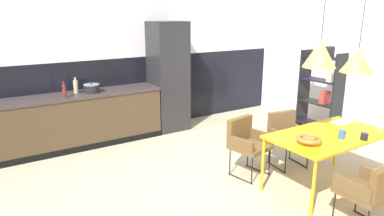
# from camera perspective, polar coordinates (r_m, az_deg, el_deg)

# --- Properties ---
(ground_plane) EXTENTS (8.94, 8.94, 0.00)m
(ground_plane) POSITION_cam_1_polar(r_m,az_deg,el_deg) (4.43, 6.66, -14.18)
(ground_plane) COLOR tan
(back_wall_splashback_dark) EXTENTS (6.88, 0.12, 1.40)m
(back_wall_splashback_dark) POSITION_cam_1_polar(r_m,az_deg,el_deg) (6.68, -9.78, 2.39)
(back_wall_splashback_dark) COLOR black
(back_wall_splashback_dark) RESTS_ON ground
(back_wall_panel_upper) EXTENTS (6.88, 0.12, 1.40)m
(back_wall_panel_upper) POSITION_cam_1_polar(r_m,az_deg,el_deg) (6.51, -10.36, 14.48)
(back_wall_panel_upper) COLOR silver
(back_wall_panel_upper) RESTS_ON back_wall_splashback_dark
(kitchen_counter) EXTENTS (3.56, 0.63, 0.91)m
(kitchen_counter) POSITION_cam_1_polar(r_m,az_deg,el_deg) (6.00, -21.84, -2.45)
(kitchen_counter) COLOR #443321
(kitchen_counter) RESTS_ON ground
(refrigerator_column) EXTENTS (0.63, 0.60, 2.05)m
(refrigerator_column) POSITION_cam_1_polar(r_m,az_deg,el_deg) (6.53, -3.99, 5.22)
(refrigerator_column) COLOR #232326
(refrigerator_column) RESTS_ON ground
(dining_table) EXTENTS (1.55, 0.85, 0.74)m
(dining_table) POSITION_cam_1_polar(r_m,az_deg,el_deg) (4.60, 21.92, -4.58)
(dining_table) COLOR gold
(dining_table) RESTS_ON ground
(armchair_by_stool) EXTENTS (0.54, 0.53, 0.79)m
(armchair_by_stool) POSITION_cam_1_polar(r_m,az_deg,el_deg) (5.23, 15.43, -3.93)
(armchair_by_stool) COLOR brown
(armchair_by_stool) RESTS_ON ground
(armchair_facing_counter) EXTENTS (0.50, 0.48, 0.76)m
(armchair_facing_counter) POSITION_cam_1_polar(r_m,az_deg,el_deg) (3.99, 27.88, -11.63)
(armchair_facing_counter) COLOR brown
(armchair_facing_counter) RESTS_ON ground
(armchair_near_window) EXTENTS (0.56, 0.55, 0.80)m
(armchair_near_window) POSITION_cam_1_polar(r_m,az_deg,el_deg) (4.80, 9.04, -5.11)
(armchair_near_window) COLOR brown
(armchair_near_window) RESTS_ON ground
(fruit_bowl) EXTENTS (0.29, 0.29, 0.08)m
(fruit_bowl) POSITION_cam_1_polar(r_m,az_deg,el_deg) (4.15, 18.94, -4.98)
(fruit_bowl) COLOR #B2662D
(fruit_bowl) RESTS_ON dining_table
(open_book) EXTENTS (0.31, 0.19, 0.02)m
(open_book) POSITION_cam_1_polar(r_m,az_deg,el_deg) (5.14, 23.68, -2.10)
(open_book) COLOR white
(open_book) RESTS_ON dining_table
(mug_tall_blue) EXTENTS (0.11, 0.07, 0.08)m
(mug_tall_blue) POSITION_cam_1_polar(r_m,az_deg,el_deg) (4.81, 28.81, -3.42)
(mug_tall_blue) COLOR gold
(mug_tall_blue) RESTS_ON dining_table
(mug_glass_clear) EXTENTS (0.13, 0.08, 0.08)m
(mug_glass_clear) POSITION_cam_1_polar(r_m,az_deg,el_deg) (4.53, 26.82, -4.25)
(mug_glass_clear) COLOR black
(mug_glass_clear) RESTS_ON dining_table
(mug_wide_latte) EXTENTS (0.12, 0.07, 0.10)m
(mug_wide_latte) POSITION_cam_1_polar(r_m,az_deg,el_deg) (4.46, 23.74, -4.03)
(mug_wide_latte) COLOR #335B93
(mug_wide_latte) RESTS_ON dining_table
(cooking_pot) EXTENTS (0.26, 0.26, 0.17)m
(cooking_pot) POSITION_cam_1_polar(r_m,az_deg,el_deg) (5.97, -16.39, 3.17)
(cooking_pot) COLOR black
(cooking_pot) RESTS_ON kitchen_counter
(bottle_oil_tall) EXTENTS (0.06, 0.06, 0.26)m
(bottle_oil_tall) POSITION_cam_1_polar(r_m,az_deg,el_deg) (5.73, -20.55, 2.71)
(bottle_oil_tall) COLOR maroon
(bottle_oil_tall) RESTS_ON kitchen_counter
(bottle_spice_small) EXTENTS (0.07, 0.07, 0.27)m
(bottle_spice_small) POSITION_cam_1_polar(r_m,az_deg,el_deg) (5.99, -18.82, 3.42)
(bottle_spice_small) COLOR tan
(bottle_spice_small) RESTS_ON kitchen_counter
(open_shelf_unit) EXTENTS (0.30, 0.74, 1.65)m
(open_shelf_unit) POSITION_cam_1_polar(r_m,az_deg,el_deg) (6.42, 20.75, 2.63)
(open_shelf_unit) COLOR black
(open_shelf_unit) RESTS_ON ground
(pendant_lamp_over_table_near) EXTENTS (0.37, 0.37, 1.15)m
(pendant_lamp_over_table_near) POSITION_cam_1_polar(r_m,az_deg,el_deg) (4.14, 20.58, 8.51)
(pendant_lamp_over_table_near) COLOR black
(pendant_lamp_over_table_far) EXTENTS (0.39, 0.39, 1.25)m
(pendant_lamp_over_table_far) POSITION_cam_1_polar(r_m,az_deg,el_deg) (4.61, 25.90, 7.19)
(pendant_lamp_over_table_far) COLOR black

